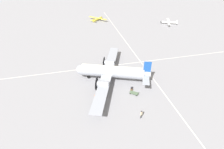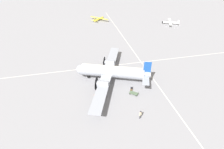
# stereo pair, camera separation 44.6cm
# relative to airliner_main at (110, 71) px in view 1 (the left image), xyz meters

# --- Properties ---
(ground_plane) EXTENTS (300.00, 300.00, 0.00)m
(ground_plane) POSITION_rel_airliner_main_xyz_m (-0.39, 0.15, -2.49)
(ground_plane) COLOR gray
(apron_line_eastwest) EXTENTS (120.00, 0.16, 0.01)m
(apron_line_eastwest) POSITION_rel_airliner_main_xyz_m (-0.39, -6.39, -2.49)
(apron_line_eastwest) COLOR silver
(apron_line_eastwest) RESTS_ON ground_plane
(apron_line_northsouth) EXTENTS (0.16, 120.00, 0.01)m
(apron_line_northsouth) POSITION_rel_airliner_main_xyz_m (-10.22, 0.15, -2.49)
(apron_line_northsouth) COLOR silver
(apron_line_northsouth) RESTS_ON ground_plane
(airliner_main) EXTENTS (17.39, 25.41, 5.69)m
(airliner_main) POSITION_rel_airliner_main_xyz_m (0.00, 0.00, 0.00)
(airliner_main) COLOR #9399A3
(airliner_main) RESTS_ON ground_plane
(crew_foreground) EXTENTS (0.54, 0.39, 1.74)m
(crew_foreground) POSITION_rel_airliner_main_xyz_m (-2.81, 12.80, -1.40)
(crew_foreground) COLOR #2D2D33
(crew_foreground) RESTS_ON ground_plane
(suitcase_near_door) EXTENTS (0.42, 0.20, 0.65)m
(suitcase_near_door) POSITION_rel_airliner_main_xyz_m (-3.89, 4.47, -2.18)
(suitcase_near_door) COLOR #232328
(suitcase_near_door) RESTS_ON ground_plane
(suitcase_upright_spare) EXTENTS (0.46, 0.13, 0.60)m
(suitcase_upright_spare) POSITION_rel_airliner_main_xyz_m (-3.62, 5.05, -2.21)
(suitcase_upright_spare) COLOR brown
(suitcase_upright_spare) RESTS_ON ground_plane
(baggage_cart) EXTENTS (2.06, 1.93, 0.56)m
(baggage_cart) POSITION_rel_airliner_main_xyz_m (-3.84, 6.16, -2.22)
(baggage_cart) COLOR #4C6047
(baggage_cart) RESTS_ON ground_plane
(light_aircraft_distant) EXTENTS (7.07, 9.09, 1.87)m
(light_aircraft_distant) POSITION_rel_airliner_main_xyz_m (-33.77, -34.44, -1.70)
(light_aircraft_distant) COLOR white
(light_aircraft_distant) RESTS_ON ground_plane
(light_aircraft_taxiing) EXTENTS (7.46, 7.49, 1.87)m
(light_aircraft_taxiing) POSITION_rel_airliner_main_xyz_m (-4.69, -46.31, -1.69)
(light_aircraft_taxiing) COLOR yellow
(light_aircraft_taxiing) RESTS_ON ground_plane
(traffic_cone) EXTENTS (0.41, 0.41, 0.53)m
(traffic_cone) POSITION_rel_airliner_main_xyz_m (4.33, 4.73, -2.24)
(traffic_cone) COLOR orange
(traffic_cone) RESTS_ON ground_plane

